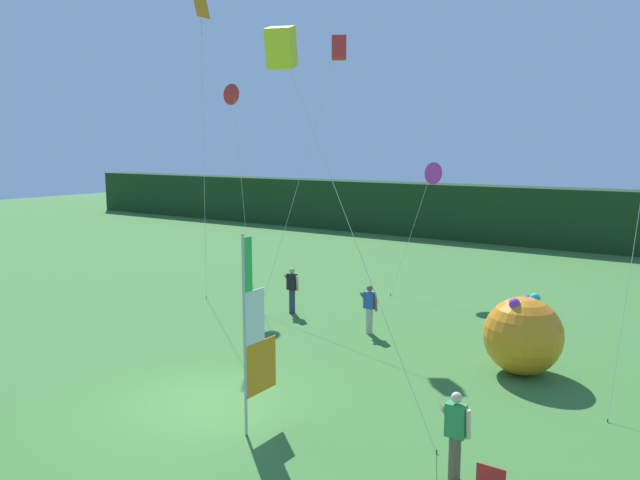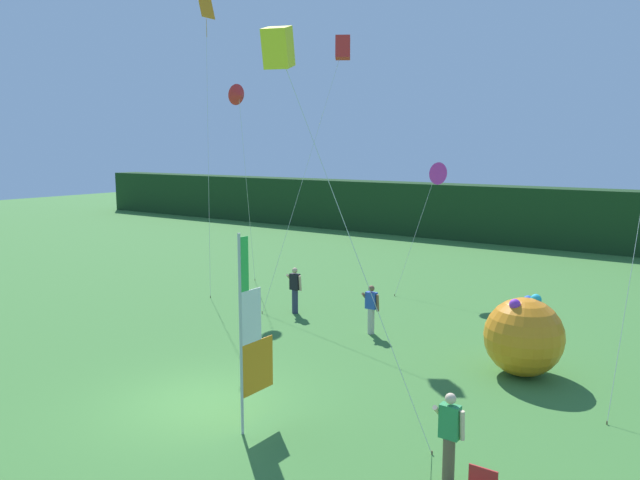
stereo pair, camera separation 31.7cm
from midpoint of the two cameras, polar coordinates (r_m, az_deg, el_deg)
name	(u,v)px [view 1 (the left image)]	position (r m, az deg, el deg)	size (l,w,h in m)	color
ground_plane	(202,402)	(15.33, -11.40, -14.47)	(120.00, 120.00, 0.00)	#3D7533
distant_treeline	(538,217)	(39.91, 19.24, 2.06)	(80.00, 2.40, 3.55)	#193819
banner_flag	(254,337)	(13.12, -6.80, -8.87)	(0.06, 1.03, 4.25)	#B7B7BC
person_near_banner	(455,433)	(11.82, 11.59, -17.04)	(0.55, 0.48, 1.65)	brown
person_mid_field	(369,308)	(20.02, 4.12, -6.26)	(0.55, 0.48, 1.59)	#B7B2A3
person_far_left	(292,289)	(22.36, -3.00, -4.54)	(0.55, 0.48, 1.68)	#2D334C
inflatable_balloon	(523,335)	(17.28, 17.71, -8.38)	(2.07, 2.07, 2.13)	orange
kite_yellow_box_1	(282,49)	(13.19, -4.27, 17.18)	(3.86, 0.86, 8.41)	brown
kite_magenta_delta_2	(431,173)	(26.45, 9.85, 6.07)	(0.94, 2.88, 5.35)	brown
kite_red_box_3	(339,49)	(23.77, 1.35, 17.22)	(1.76, 3.56, 10.00)	brown
kite_red_delta_4	(234,95)	(26.70, -8.28, 13.05)	(0.53, 1.46, 8.57)	brown
kite_orange_diamond_5	(201,21)	(26.49, -11.24, 19.22)	(1.26, 1.66, 12.06)	brown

